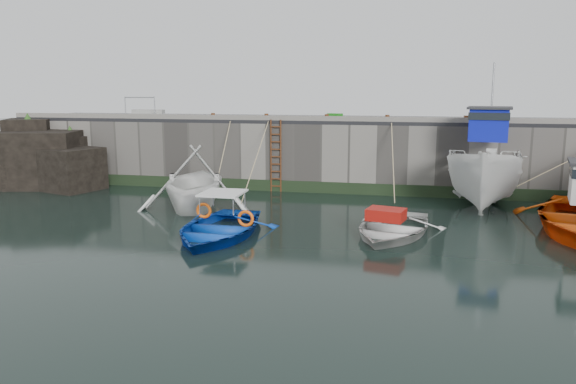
% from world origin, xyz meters
% --- Properties ---
extents(ground, '(120.00, 120.00, 0.00)m').
position_xyz_m(ground, '(0.00, 0.00, 0.00)').
color(ground, black).
rests_on(ground, ground).
extents(quay_back, '(30.00, 5.00, 3.00)m').
position_xyz_m(quay_back, '(0.00, 12.50, 1.50)').
color(quay_back, slate).
rests_on(quay_back, ground).
extents(road_back, '(30.00, 5.00, 0.16)m').
position_xyz_m(road_back, '(0.00, 12.50, 3.08)').
color(road_back, black).
rests_on(road_back, quay_back).
extents(kerb_back, '(30.00, 0.30, 0.20)m').
position_xyz_m(kerb_back, '(0.00, 10.15, 3.26)').
color(kerb_back, slate).
rests_on(kerb_back, road_back).
extents(algae_back, '(30.00, 0.08, 0.50)m').
position_xyz_m(algae_back, '(0.00, 9.96, 0.25)').
color(algae_back, black).
rests_on(algae_back, ground).
extents(rock_outcrop, '(5.85, 4.24, 3.41)m').
position_xyz_m(rock_outcrop, '(-12.92, 9.11, 1.26)').
color(rock_outcrop, black).
rests_on(rock_outcrop, ground).
extents(ladder, '(0.51, 0.08, 3.20)m').
position_xyz_m(ladder, '(-2.00, 9.91, 1.59)').
color(ladder, '#3F1E0F').
rests_on(ladder, ground).
extents(boat_near_white, '(5.54, 6.07, 2.73)m').
position_xyz_m(boat_near_white, '(-4.23, 5.80, 0.00)').
color(boat_near_white, white).
rests_on(boat_near_white, ground).
extents(boat_near_white_rope, '(0.04, 3.10, 3.10)m').
position_xyz_m(boat_near_white_rope, '(-4.23, 9.15, 0.00)').
color(boat_near_white_rope, tan).
rests_on(boat_near_white_rope, ground).
extents(boat_near_blue, '(3.49, 4.85, 1.00)m').
position_xyz_m(boat_near_blue, '(-2.03, 2.15, 0.00)').
color(boat_near_blue, '#0B3BAD').
rests_on(boat_near_blue, ground).
extents(boat_near_blue_rope, '(0.04, 5.95, 3.10)m').
position_xyz_m(boat_near_blue_rope, '(-2.03, 7.32, 0.00)').
color(boat_near_blue_rope, tan).
rests_on(boat_near_blue_rope, ground).
extents(boat_near_navy, '(4.12, 5.07, 0.93)m').
position_xyz_m(boat_near_navy, '(3.32, 3.53, 0.00)').
color(boat_near_navy, silver).
rests_on(boat_near_navy, ground).
extents(boat_near_navy_rope, '(0.04, 4.75, 3.10)m').
position_xyz_m(boat_near_navy_rope, '(3.32, 8.01, 0.00)').
color(boat_near_navy_rope, tan).
rests_on(boat_near_navy_rope, ground).
extents(boat_far_white, '(4.02, 7.95, 5.93)m').
position_xyz_m(boat_far_white, '(6.78, 9.05, 1.23)').
color(boat_far_white, silver).
rests_on(boat_far_white, ground).
extents(fish_crate, '(0.72, 0.61, 0.29)m').
position_xyz_m(fish_crate, '(0.47, 10.92, 3.30)').
color(fish_crate, '#1A7D16').
rests_on(fish_crate, road_back).
extents(railing, '(1.60, 1.05, 1.00)m').
position_xyz_m(railing, '(-8.75, 11.25, 3.36)').
color(railing, '#A5A8AD').
rests_on(railing, road_back).
extents(bollard_a, '(0.18, 0.18, 0.28)m').
position_xyz_m(bollard_a, '(-5.00, 10.25, 3.30)').
color(bollard_a, '#3F1E0F').
rests_on(bollard_a, road_back).
extents(bollard_b, '(0.18, 0.18, 0.28)m').
position_xyz_m(bollard_b, '(-2.50, 10.25, 3.30)').
color(bollard_b, '#3F1E0F').
rests_on(bollard_b, road_back).
extents(bollard_c, '(0.18, 0.18, 0.28)m').
position_xyz_m(bollard_c, '(0.20, 10.25, 3.30)').
color(bollard_c, '#3F1E0F').
rests_on(bollard_c, road_back).
extents(bollard_d, '(0.18, 0.18, 0.28)m').
position_xyz_m(bollard_d, '(2.80, 10.25, 3.30)').
color(bollard_d, '#3F1E0F').
rests_on(bollard_d, road_back).
extents(bollard_e, '(0.18, 0.18, 0.28)m').
position_xyz_m(bollard_e, '(6.00, 10.25, 3.30)').
color(bollard_e, '#3F1E0F').
rests_on(bollard_e, road_back).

